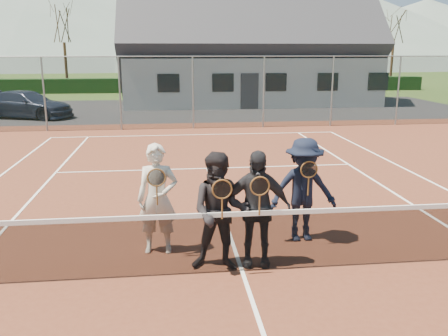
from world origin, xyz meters
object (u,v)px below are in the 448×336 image
at_px(player_a, 158,199).
at_px(player_d, 303,190).
at_px(player_b, 220,212).
at_px(player_c, 256,208).
at_px(car_c, 27,105).
at_px(clubhouse, 247,38).
at_px(tennis_net, 242,239).

xyz_separation_m(player_a, player_d, (2.46, 0.22, -0.00)).
distance_m(player_b, player_c, 0.56).
bearing_deg(player_b, car_c, 113.37).
relative_size(clubhouse, player_a, 8.67).
height_order(car_c, player_a, player_a).
relative_size(player_a, player_d, 1.00).
relative_size(clubhouse, player_c, 8.67).
xyz_separation_m(player_b, player_d, (1.54, 0.96, -0.00)).
bearing_deg(player_c, player_b, -170.39).
distance_m(car_c, player_b, 19.17).
relative_size(tennis_net, player_b, 6.49).
height_order(tennis_net, player_d, player_d).
distance_m(tennis_net, clubhouse, 24.57).
bearing_deg(tennis_net, player_a, 144.50).
bearing_deg(tennis_net, car_c, 114.05).
xyz_separation_m(car_c, player_b, (7.60, -17.59, 0.26)).
bearing_deg(clubhouse, player_a, -102.78).
xyz_separation_m(player_b, player_c, (0.56, 0.09, 0.00)).
bearing_deg(tennis_net, player_c, 45.36).
bearing_deg(player_a, player_d, 5.13).
distance_m(player_a, player_b, 1.18).
bearing_deg(player_c, player_d, 41.29).
height_order(clubhouse, player_c, clubhouse).
distance_m(clubhouse, player_a, 23.90).
height_order(tennis_net, player_c, player_c).
bearing_deg(player_c, player_a, 156.64).
bearing_deg(clubhouse, player_b, -100.25).
distance_m(car_c, tennis_net, 19.43).
xyz_separation_m(car_c, tennis_net, (7.92, -17.74, -0.12)).
xyz_separation_m(car_c, player_c, (8.16, -17.50, 0.26)).
relative_size(tennis_net, player_c, 6.49).
xyz_separation_m(car_c, clubhouse, (11.92, 6.25, 3.33)).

